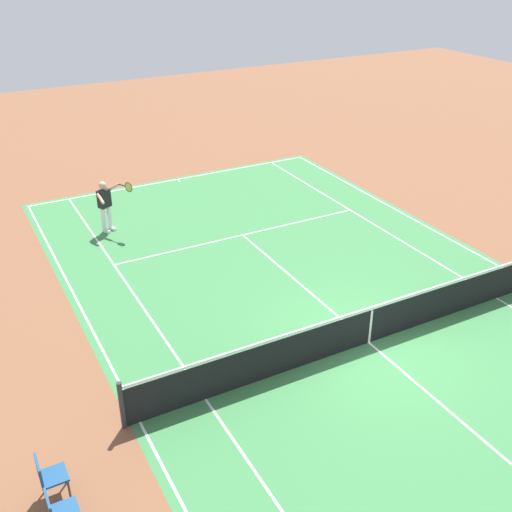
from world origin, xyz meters
name	(u,v)px	position (x,y,z in m)	size (l,w,h in m)	color
ground_plane	(368,342)	(0.00, 0.00, 0.00)	(60.00, 60.00, 0.00)	brown
court_slab	(368,342)	(0.00, 0.00, 0.00)	(24.20, 11.40, 0.00)	#387A42
court_line_markings	(368,342)	(0.00, 0.00, 0.00)	(23.85, 11.05, 0.01)	white
tennis_net	(370,325)	(0.00, 0.00, 0.49)	(0.10, 11.70, 1.08)	#2D2D33
tennis_player_near	(106,204)	(8.68, 3.59, 0.93)	(0.88, 0.98, 1.70)	white
spectator_chair_1	(59,511)	(-1.83, 7.36, 0.52)	(0.44, 0.44, 0.88)	#38383D
spectator_chair_2	(48,475)	(-1.03, 7.36, 0.52)	(0.44, 0.44, 0.88)	#38383D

